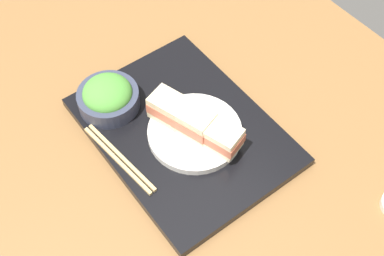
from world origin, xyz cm
name	(u,v)px	position (x,y,z in cm)	size (l,w,h in cm)	color
ground_plane	(195,116)	(0.00, 0.00, -1.50)	(140.00, 100.00, 3.00)	brown
serving_tray	(183,131)	(3.30, -5.51, 1.05)	(43.60, 32.79, 2.10)	black
sandwich_plate	(195,132)	(6.07, -4.54, 2.88)	(19.25, 19.25, 1.57)	silver
sandwich_near	(169,108)	(0.15, -6.61, 6.43)	(8.58, 7.48, 5.53)	beige
sandwich_middle	(195,122)	(6.07, -4.54, 6.41)	(8.97, 7.75, 5.48)	beige
sandwich_far	(222,137)	(12.00, -2.46, 6.15)	(8.92, 7.51, 4.97)	beige
salad_bowl	(108,96)	(-10.99, -14.40, 4.98)	(13.01, 13.01, 6.75)	#33384C
chopsticks_pair	(119,158)	(1.90, -20.06, 2.45)	(20.72, 4.03, 0.70)	tan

